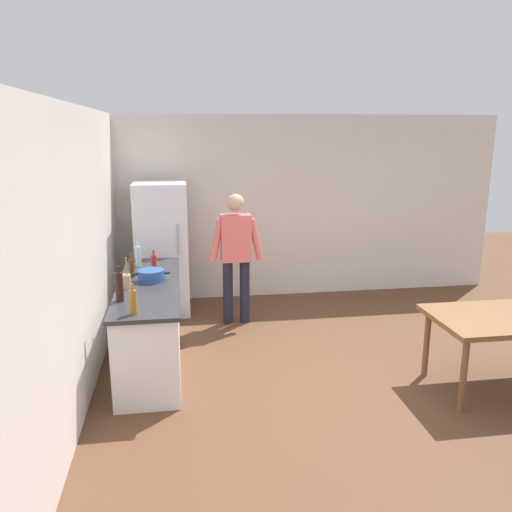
# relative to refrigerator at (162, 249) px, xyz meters

# --- Properties ---
(ground_plane) EXTENTS (14.00, 14.00, 0.00)m
(ground_plane) POSITION_rel_refrigerator_xyz_m (1.90, -2.40, -0.90)
(ground_plane) COLOR brown
(wall_back) EXTENTS (6.40, 0.12, 2.70)m
(wall_back) POSITION_rel_refrigerator_xyz_m (1.90, 0.60, 0.45)
(wall_back) COLOR silver
(wall_back) RESTS_ON ground_plane
(wall_left) EXTENTS (0.12, 5.60, 2.70)m
(wall_left) POSITION_rel_refrigerator_xyz_m (-0.70, -2.20, 0.45)
(wall_left) COLOR silver
(wall_left) RESTS_ON ground_plane
(kitchen_counter) EXTENTS (0.64, 2.20, 0.90)m
(kitchen_counter) POSITION_rel_refrigerator_xyz_m (-0.10, -1.60, -0.45)
(kitchen_counter) COLOR white
(kitchen_counter) RESTS_ON ground_plane
(refrigerator) EXTENTS (0.70, 0.67, 1.80)m
(refrigerator) POSITION_rel_refrigerator_xyz_m (0.00, 0.00, 0.00)
(refrigerator) COLOR white
(refrigerator) RESTS_ON ground_plane
(person) EXTENTS (0.70, 0.22, 1.70)m
(person) POSITION_rel_refrigerator_xyz_m (0.95, -0.55, 0.08)
(person) COLOR #1E1E2D
(person) RESTS_ON ground_plane
(dining_table) EXTENTS (1.40, 0.90, 0.75)m
(dining_table) POSITION_rel_refrigerator_xyz_m (3.30, -2.70, -0.23)
(dining_table) COLOR brown
(dining_table) RESTS_ON ground_plane
(cooking_pot) EXTENTS (0.40, 0.28, 0.12)m
(cooking_pot) POSITION_rel_refrigerator_xyz_m (-0.07, -1.52, 0.06)
(cooking_pot) COLOR #285193
(cooking_pot) RESTS_ON kitchen_counter
(utensil_jar) EXTENTS (0.11, 0.11, 0.32)m
(utensil_jar) POSITION_rel_refrigerator_xyz_m (-0.32, -1.74, 0.08)
(utensil_jar) COLOR tan
(utensil_jar) RESTS_ON kitchen_counter
(bottle_oil_amber) EXTENTS (0.06, 0.06, 0.28)m
(bottle_oil_amber) POSITION_rel_refrigerator_xyz_m (-0.18, -2.54, 0.12)
(bottle_oil_amber) COLOR #996619
(bottle_oil_amber) RESTS_ON kitchen_counter
(bottle_sauce_red) EXTENTS (0.06, 0.06, 0.24)m
(bottle_sauce_red) POSITION_rel_refrigerator_xyz_m (-0.06, -1.10, 0.10)
(bottle_sauce_red) COLOR #B22319
(bottle_sauce_red) RESTS_ON kitchen_counter
(bottle_beer_brown) EXTENTS (0.06, 0.06, 0.26)m
(bottle_beer_brown) POSITION_rel_refrigerator_xyz_m (-0.29, -1.32, 0.11)
(bottle_beer_brown) COLOR #5B3314
(bottle_beer_brown) RESTS_ON kitchen_counter
(bottle_water_clear) EXTENTS (0.07, 0.07, 0.30)m
(bottle_water_clear) POSITION_rel_refrigerator_xyz_m (-0.25, -0.87, 0.13)
(bottle_water_clear) COLOR silver
(bottle_water_clear) RESTS_ON kitchen_counter
(bottle_wine_dark) EXTENTS (0.08, 0.08, 0.34)m
(bottle_wine_dark) POSITION_rel_refrigerator_xyz_m (-0.34, -2.16, 0.15)
(bottle_wine_dark) COLOR black
(bottle_wine_dark) RESTS_ON kitchen_counter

